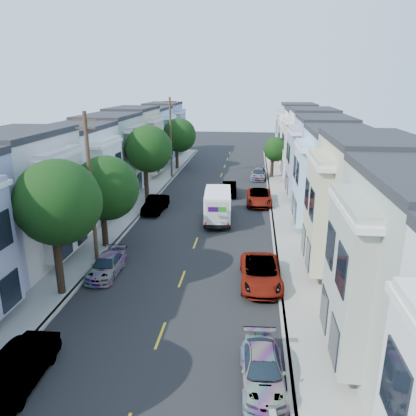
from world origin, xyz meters
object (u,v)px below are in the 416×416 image
tree_e (179,135)px  fedex_truck (218,204)px  utility_pole_near (91,189)px  tree_far_r (275,150)px  tree_d (148,149)px  parked_right_a (263,370)px  parked_right_d (259,174)px  parked_left_d (156,204)px  parked_left_c (107,266)px  parked_right_c (259,197)px  tree_c (105,188)px  parked_left_b (19,370)px  tree_b (57,203)px  lead_sedan (229,189)px  utility_pole_far (171,138)px  parked_right_b (261,273)px

tree_e → fedex_truck: 23.44m
utility_pole_near → tree_far_r: bearing=64.2°
tree_d → parked_right_a: size_ratio=1.86×
parked_right_a → fedex_truck: bearing=96.7°
tree_e → parked_right_d: (11.20, -4.91, -4.13)m
parked_left_d → utility_pole_near: bearing=-93.8°
parked_left_c → parked_right_c: (9.80, 16.99, 0.13)m
tree_d → tree_e: 16.76m
tree_c → parked_right_a: bearing=-49.7°
parked_right_d → parked_left_d: bearing=-119.0°
parked_left_b → tree_d: bearing=91.2°
tree_far_r → utility_pole_near: utility_pole_near is taller
tree_d → parked_right_c: tree_d is taller
fedex_truck → parked_right_a: 20.50m
tree_c → tree_d: tree_d is taller
tree_c → parked_left_d: 9.75m
parked_right_c → tree_b: bearing=-120.6°
parked_right_a → utility_pole_near: bearing=132.6°
tree_c → tree_far_r: bearing=62.0°
lead_sedan → tree_c: bearing=-121.6°
utility_pole_far → parked_right_a: 38.65m
lead_sedan → tree_b: bearing=-113.8°
tree_far_r → parked_left_b: size_ratio=1.18×
tree_d → lead_sedan: size_ratio=1.87×
utility_pole_near → fedex_truck: bearing=51.5°
tree_c → parked_right_d: 26.76m
lead_sedan → parked_right_d: lead_sedan is taller
parked_right_a → parked_right_b: bearing=86.4°
utility_pole_far → parked_right_b: utility_pole_far is taller
parked_right_a → parked_right_b: (0.00, 8.61, 0.10)m
utility_pole_far → parked_right_b: (11.20, -28.11, -4.42)m
tree_b → parked_right_a: 13.65m
parked_left_b → parked_right_d: parked_left_b is taller
tree_far_r → parked_left_d: bearing=-126.5°
tree_d → utility_pole_near: (0.00, -14.66, -0.32)m
parked_left_d → parked_right_d: parked_left_d is taller
fedex_truck → parked_left_b: 22.26m
parked_left_d → tree_b: bearing=-91.8°
tree_d → parked_left_b: tree_d is taller
utility_pole_near → lead_sedan: utility_pole_near is taller
tree_e → utility_pole_far: (0.00, -5.40, 0.37)m
utility_pole_near → utility_pole_far: size_ratio=1.00×
parked_left_b → parked_left_c: bearing=88.2°
lead_sedan → parked_left_d: (-6.59, -6.83, 0.05)m
utility_pole_far → tree_b: bearing=-90.0°
parked_left_d → parked_right_d: size_ratio=1.04×
utility_pole_far → lead_sedan: size_ratio=2.38×
tree_d → tree_far_r: tree_d is taller
lead_sedan → parked_right_b: (3.21, -20.30, 0.03)m
parked_left_d → parked_right_b: 16.66m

